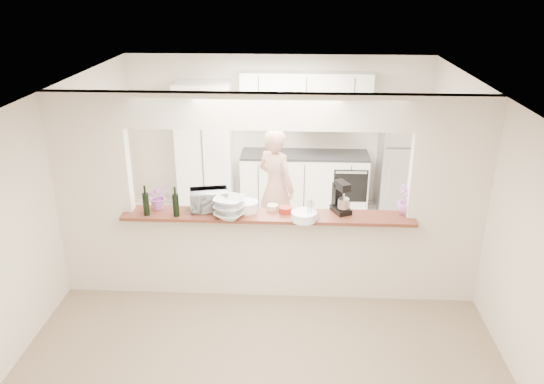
# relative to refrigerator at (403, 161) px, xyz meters

# --- Properties ---
(floor) EXTENTS (6.00, 6.00, 0.00)m
(floor) POSITION_rel_refrigerator_xyz_m (-2.05, -2.65, -0.85)
(floor) COLOR gray
(floor) RESTS_ON ground
(tile_overlay) EXTENTS (5.00, 2.90, 0.01)m
(tile_overlay) POSITION_rel_refrigerator_xyz_m (-2.05, -1.10, -0.84)
(tile_overlay) COLOR silver
(tile_overlay) RESTS_ON floor
(partition) EXTENTS (5.00, 0.15, 2.50)m
(partition) POSITION_rel_refrigerator_xyz_m (-2.05, -2.65, 0.63)
(partition) COLOR silver
(partition) RESTS_ON floor
(bar_counter) EXTENTS (3.40, 0.38, 1.09)m
(bar_counter) POSITION_rel_refrigerator_xyz_m (-2.05, -2.65, -0.27)
(bar_counter) COLOR silver
(bar_counter) RESTS_ON floor
(kitchen_cabinets) EXTENTS (3.15, 0.62, 2.25)m
(kitchen_cabinets) POSITION_rel_refrigerator_xyz_m (-2.24, 0.07, 0.12)
(kitchen_cabinets) COLOR white
(kitchen_cabinets) RESTS_ON floor
(refrigerator) EXTENTS (0.75, 0.70, 1.70)m
(refrigerator) POSITION_rel_refrigerator_xyz_m (0.00, 0.00, 0.00)
(refrigerator) COLOR #B0B0B5
(refrigerator) RESTS_ON floor
(flower_left) EXTENTS (0.32, 0.29, 0.31)m
(flower_left) POSITION_rel_refrigerator_xyz_m (-3.35, -2.60, 0.39)
(flower_left) COLOR #D16EC5
(flower_left) RESTS_ON bar_counter
(wine_bottle_a) EXTENTS (0.07, 0.07, 0.36)m
(wine_bottle_a) POSITION_rel_refrigerator_xyz_m (-3.10, -2.80, 0.38)
(wine_bottle_a) COLOR black
(wine_bottle_a) RESTS_ON bar_counter
(wine_bottle_b) EXTENTS (0.07, 0.07, 0.36)m
(wine_bottle_b) POSITION_rel_refrigerator_xyz_m (-3.45, -2.79, 0.38)
(wine_bottle_b) COLOR black
(wine_bottle_b) RESTS_ON bar_counter
(toaster_oven) EXTENTS (0.49, 0.38, 0.24)m
(toaster_oven) POSITION_rel_refrigerator_xyz_m (-2.75, -2.60, 0.36)
(toaster_oven) COLOR #A0A0A4
(toaster_oven) RESTS_ON bar_counter
(serving_bowls) EXTENTS (0.42, 0.42, 0.25)m
(serving_bowls) POSITION_rel_refrigerator_xyz_m (-2.48, -2.82, 0.36)
(serving_bowls) COLOR silver
(serving_bowls) RESTS_ON bar_counter
(plate_stack_a) EXTENTS (0.26, 0.26, 0.12)m
(plate_stack_a) POSITION_rel_refrigerator_xyz_m (-2.30, -2.62, 0.30)
(plate_stack_a) COLOR white
(plate_stack_a) RESTS_ON bar_counter
(plate_stack_b) EXTENTS (0.29, 0.29, 0.10)m
(plate_stack_b) POSITION_rel_refrigerator_xyz_m (-1.63, -2.84, 0.29)
(plate_stack_b) COLOR white
(plate_stack_b) RESTS_ON bar_counter
(red_bowl) EXTENTS (0.15, 0.15, 0.07)m
(red_bowl) POSITION_rel_refrigerator_xyz_m (-1.85, -2.64, 0.28)
(red_bowl) COLOR maroon
(red_bowl) RESTS_ON bar_counter
(tan_bowl) EXTENTS (0.13, 0.13, 0.06)m
(tan_bowl) POSITION_rel_refrigerator_xyz_m (-2.00, -2.57, 0.27)
(tan_bowl) COLOR #C1B288
(tan_bowl) RESTS_ON bar_counter
(utensil_caddy) EXTENTS (0.29, 0.21, 0.24)m
(utensil_caddy) POSITION_rel_refrigerator_xyz_m (-1.60, -2.80, 0.34)
(utensil_caddy) COLOR silver
(utensil_caddy) RESTS_ON bar_counter
(stand_mixer) EXTENTS (0.26, 0.30, 0.38)m
(stand_mixer) POSITION_rel_refrigerator_xyz_m (-1.20, -2.59, 0.41)
(stand_mixer) COLOR black
(stand_mixer) RESTS_ON bar_counter
(flower_right) EXTENTS (0.22, 0.22, 0.35)m
(flower_right) POSITION_rel_refrigerator_xyz_m (-0.45, -2.60, 0.42)
(flower_right) COLOR #B76CC8
(flower_right) RESTS_ON bar_counter
(person) EXTENTS (0.75, 0.72, 1.72)m
(person) POSITION_rel_refrigerator_xyz_m (-2.02, -1.29, 0.01)
(person) COLOR tan
(person) RESTS_ON floor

